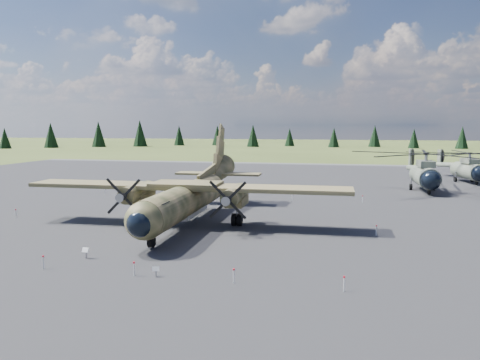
# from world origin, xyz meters

# --- Properties ---
(ground) EXTENTS (500.00, 500.00, 0.00)m
(ground) POSITION_xyz_m (0.00, 0.00, 0.00)
(ground) COLOR #56642C
(ground) RESTS_ON ground
(apron) EXTENTS (120.00, 120.00, 0.04)m
(apron) POSITION_xyz_m (0.00, 10.00, 0.00)
(apron) COLOR #515155
(apron) RESTS_ON ground
(transport_plane) EXTENTS (28.71, 26.12, 9.49)m
(transport_plane) POSITION_xyz_m (0.35, 1.62, 2.72)
(transport_plane) COLOR #343A1F
(transport_plane) RESTS_ON ground
(helicopter_near) EXTENTS (20.93, 24.35, 5.18)m
(helicopter_near) POSITION_xyz_m (24.30, 27.33, 3.68)
(helicopter_near) COLOR slate
(helicopter_near) RESTS_ON ground
(helicopter_mid) EXTENTS (21.64, 23.13, 4.67)m
(helicopter_mid) POSITION_xyz_m (32.30, 38.79, 3.31)
(helicopter_mid) COLOR slate
(helicopter_mid) RESTS_ON ground
(info_placard_left) EXTENTS (0.49, 0.25, 0.74)m
(info_placard_left) POSITION_xyz_m (-2.71, -10.85, 0.49)
(info_placard_left) COLOR gray
(info_placard_left) RESTS_ON ground
(info_placard_right) EXTENTS (0.43, 0.29, 0.62)m
(info_placard_right) POSITION_xyz_m (3.31, -13.39, 0.41)
(info_placard_right) COLOR gray
(info_placard_right) RESTS_ON ground
(barrier_fence) EXTENTS (33.12, 29.62, 0.85)m
(barrier_fence) POSITION_xyz_m (-0.46, -0.08, 0.51)
(barrier_fence) COLOR silver
(barrier_fence) RESTS_ON ground
(treeline) EXTENTS (335.37, 328.76, 10.97)m
(treeline) POSITION_xyz_m (-4.06, 0.18, 4.72)
(treeline) COLOR black
(treeline) RESTS_ON ground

